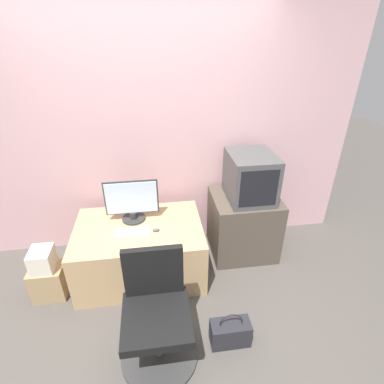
# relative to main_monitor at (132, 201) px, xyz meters

# --- Properties ---
(ground_plane) EXTENTS (12.00, 12.00, 0.00)m
(ground_plane) POSITION_rel_main_monitor_xyz_m (0.18, -0.90, -0.77)
(ground_plane) COLOR #4C4742
(wall_back) EXTENTS (4.40, 0.05, 2.60)m
(wall_back) POSITION_rel_main_monitor_xyz_m (0.18, 0.43, 0.53)
(wall_back) COLOR #CC9EA3
(wall_back) RESTS_ON ground_plane
(desk) EXTENTS (1.22, 0.84, 0.56)m
(desk) POSITION_rel_main_monitor_xyz_m (0.04, -0.14, -0.49)
(desk) COLOR tan
(desk) RESTS_ON ground_plane
(side_stand) EXTENTS (0.69, 0.61, 0.69)m
(side_stand) POSITION_rel_main_monitor_xyz_m (1.16, 0.05, -0.42)
(side_stand) COLOR #4C4238
(side_stand) RESTS_ON ground_plane
(main_monitor) EXTENTS (0.51, 0.23, 0.43)m
(main_monitor) POSITION_rel_main_monitor_xyz_m (0.00, 0.00, 0.00)
(main_monitor) COLOR #2D2D2D
(main_monitor) RESTS_ON desk
(keyboard) EXTENTS (0.33, 0.13, 0.01)m
(keyboard) POSITION_rel_main_monitor_xyz_m (-0.01, -0.23, -0.20)
(keyboard) COLOR silver
(keyboard) RESTS_ON desk
(mouse) EXTENTS (0.07, 0.04, 0.03)m
(mouse) POSITION_rel_main_monitor_xyz_m (0.21, -0.23, -0.19)
(mouse) COLOR #4C4C51
(mouse) RESTS_ON desk
(crt_tv) EXTENTS (0.45, 0.52, 0.48)m
(crt_tv) POSITION_rel_main_monitor_xyz_m (1.18, 0.03, 0.16)
(crt_tv) COLOR #474747
(crt_tv) RESTS_ON side_stand
(office_chair) EXTENTS (0.59, 0.59, 0.89)m
(office_chair) POSITION_rel_main_monitor_xyz_m (0.18, -1.05, -0.39)
(office_chair) COLOR #333333
(office_chair) RESTS_ON ground_plane
(cardboard_box_lower) EXTENTS (0.30, 0.24, 0.33)m
(cardboard_box_lower) POSITION_rel_main_monitor_xyz_m (-0.81, -0.34, -0.60)
(cardboard_box_lower) COLOR #A3845B
(cardboard_box_lower) RESTS_ON ground_plane
(cardboard_box_upper) EXTENTS (0.19, 0.22, 0.20)m
(cardboard_box_upper) POSITION_rel_main_monitor_xyz_m (-0.81, -0.34, -0.34)
(cardboard_box_upper) COLOR beige
(cardboard_box_upper) RESTS_ON cardboard_box_lower
(handbag) EXTENTS (0.32, 0.15, 0.32)m
(handbag) POSITION_rel_main_monitor_xyz_m (0.74, -1.06, -0.66)
(handbag) COLOR #232328
(handbag) RESTS_ON ground_plane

